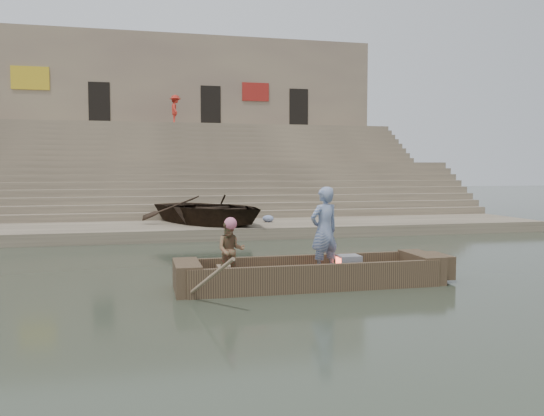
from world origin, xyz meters
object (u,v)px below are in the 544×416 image
object	(u,v)px
television	(348,265)
pedestrian	(175,110)
beached_rowboat	(211,210)
main_rowboat	(310,281)
standing_man	(324,231)
rowing_man	(231,250)

from	to	relation	value
television	pedestrian	size ratio (longest dim) A/B	0.25
beached_rowboat	main_rowboat	bearing A→B (deg)	-117.23
main_rowboat	beached_rowboat	xyz separation A→B (m)	(-0.94, 9.57, 0.83)
standing_man	pedestrian	distance (m)	24.35
rowing_man	beached_rowboat	world-z (taller)	beached_rowboat
rowing_man	beached_rowboat	distance (m)	9.63
rowing_man	beached_rowboat	bearing A→B (deg)	92.36
main_rowboat	pedestrian	bearing A→B (deg)	93.29
main_rowboat	rowing_man	size ratio (longest dim) A/B	4.19
main_rowboat	rowing_man	world-z (taller)	rowing_man
pedestrian	main_rowboat	bearing A→B (deg)	-176.38
main_rowboat	standing_man	xyz separation A→B (m)	(0.33, 0.07, 1.04)
standing_man	television	distance (m)	0.90
pedestrian	rowing_man	bearing A→B (deg)	179.59
beached_rowboat	television	bearing A→B (deg)	-112.27
standing_man	rowing_man	size ratio (longest dim) A/B	1.56
rowing_man	television	size ratio (longest dim) A/B	2.59
standing_man	television	bearing A→B (deg)	152.72
standing_man	beached_rowboat	size ratio (longest dim) A/B	0.35
pedestrian	standing_man	bearing A→B (deg)	-175.58
rowing_man	beached_rowboat	size ratio (longest dim) A/B	0.23
standing_man	main_rowboat	bearing A→B (deg)	-6.56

